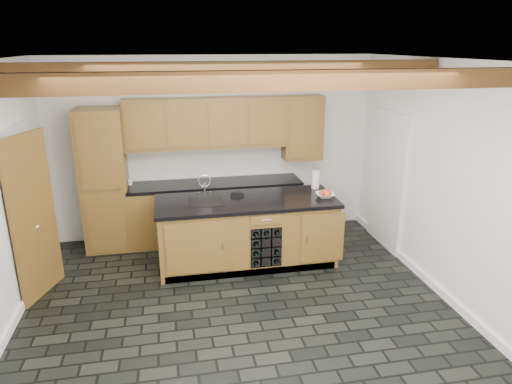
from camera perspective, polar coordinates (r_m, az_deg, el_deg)
ground at (r=5.42m, az=-1.91°, el=-14.96°), size 5.00×5.00×0.00m
room_shell at (r=5.26m, az=-3.93°, el=2.25°), size 5.01×5.00×5.00m
back_cabinetry at (r=7.02m, az=-7.97°, el=1.55°), size 3.65×0.62×2.20m
island at (r=6.37m, az=-1.09°, el=-4.94°), size 2.48×0.96×0.93m
faucet at (r=6.17m, az=-6.29°, el=-0.86°), size 0.45×0.40×0.34m
kitchen_scale at (r=6.36m, az=-2.36°, el=-0.26°), size 0.18×0.11×0.05m
fruit_bowl at (r=6.37m, az=8.60°, el=-0.40°), size 0.26×0.26×0.06m
fruit_cluster at (r=6.36m, az=8.62°, el=-0.11°), size 0.16×0.17×0.07m
paper_towel at (r=6.73m, az=7.46°, el=1.52°), size 0.11×0.11×0.25m
mug at (r=7.10m, az=-15.46°, el=1.18°), size 0.12×0.12×0.08m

